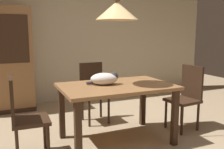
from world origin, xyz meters
TOP-DOWN VIEW (x-y plane):
  - back_wall at (0.00, 2.65)m, footprint 6.40×0.10m
  - dining_table at (-0.04, 0.35)m, footprint 1.40×0.90m
  - chair_left_side at (-1.17, 0.35)m, footprint 0.41×0.41m
  - chair_right_side at (1.08, 0.36)m, footprint 0.44×0.44m
  - chair_far_back at (-0.05, 1.23)m, footprint 0.41×0.41m
  - cat_sleeping at (-0.17, 0.42)m, footprint 0.40×0.31m
  - pendant_lamp at (-0.04, 0.35)m, footprint 0.52×0.52m
  - hutch_bookcase at (-1.39, 2.32)m, footprint 1.12×0.45m

SIDE VIEW (x-z plane):
  - chair_left_side at x=-1.17m, z-range 0.05..0.98m
  - chair_right_side at x=1.08m, z-range 0.05..0.98m
  - chair_far_back at x=-0.05m, z-range 0.05..0.98m
  - dining_table at x=-0.04m, z-range 0.27..1.02m
  - cat_sleeping at x=-0.17m, z-range 0.75..0.90m
  - hutch_bookcase at x=-1.39m, z-range -0.04..1.81m
  - back_wall at x=0.00m, z-range 0.00..2.90m
  - pendant_lamp at x=-0.04m, z-range 1.01..2.31m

